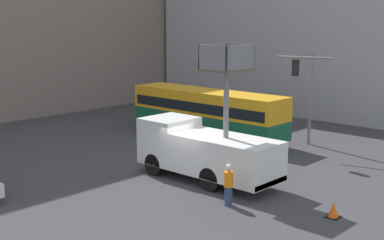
% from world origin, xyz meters
% --- Properties ---
extents(ground_plane, '(120.00, 120.00, 0.00)m').
position_xyz_m(ground_plane, '(0.00, 0.00, 0.00)').
color(ground_plane, '#38383A').
extents(building_backdrop_side, '(10.00, 28.00, 16.25)m').
position_xyz_m(building_backdrop_side, '(22.68, 5.40, 8.13)').
color(building_backdrop_side, '#9E9EA3').
rests_on(building_backdrop_side, ground_plane).
extents(utility_truck, '(2.44, 7.22, 6.42)m').
position_xyz_m(utility_truck, '(0.73, -0.44, 1.53)').
color(utility_truck, silver).
rests_on(utility_truck, ground_plane).
extents(city_bus, '(2.48, 11.10, 3.03)m').
position_xyz_m(city_bus, '(7.76, 5.59, 1.78)').
color(city_bus, '#145638').
rests_on(city_bus, ground_plane).
extents(traffic_light_pole, '(3.28, 3.03, 5.67)m').
position_xyz_m(traffic_light_pole, '(9.37, -0.51, 3.84)').
color(traffic_light_pole, slate).
rests_on(traffic_light_pole, ground_plane).
extents(road_worker_near_truck, '(0.38, 0.38, 1.75)m').
position_xyz_m(road_worker_near_truck, '(-1.24, -3.45, 0.87)').
color(road_worker_near_truck, navy).
rests_on(road_worker_near_truck, ground_plane).
extents(road_worker_directing, '(0.38, 0.38, 1.80)m').
position_xyz_m(road_worker_directing, '(3.25, -1.58, 0.90)').
color(road_worker_directing, navy).
rests_on(road_worker_directing, ground_plane).
extents(traffic_cone_near_truck, '(0.53, 0.53, 0.61)m').
position_xyz_m(traffic_cone_near_truck, '(0.46, -7.27, 0.28)').
color(traffic_cone_near_truck, black).
rests_on(traffic_cone_near_truck, ground_plane).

